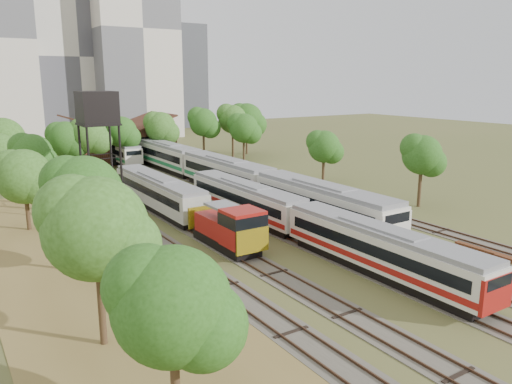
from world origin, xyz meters
TOP-DOWN VIEW (x-y plane):
  - ground at (0.00, 0.00)m, footprint 240.00×240.00m
  - dry_grass_patch at (-18.00, 8.00)m, footprint 14.00×60.00m
  - tracks at (-0.67, 25.00)m, footprint 24.60×80.00m
  - railcar_red_set at (-2.00, 7.85)m, footprint 2.73×34.58m
  - railcar_green_set at (2.00, 27.28)m, footprint 3.22×52.07m
  - railcar_rear at (-2.00, 55.94)m, footprint 2.80×16.08m
  - shunter_locomotive at (-8.00, 9.03)m, footprint 2.80×8.10m
  - old_grey_coach at (-8.00, 23.93)m, footprint 2.81×18.00m
  - water_tower at (-13.29, 25.05)m, footprint 3.50×3.50m
  - rail_pile_far at (8.20, -3.82)m, footprint 0.52×8.27m
  - maintenance_shed at (-1.00, 57.98)m, footprint 16.45×11.55m
  - tree_band_left at (-19.79, 16.41)m, footprint 7.24×53.88m
  - tree_band_far at (1.14, 49.94)m, footprint 45.66×11.07m
  - tree_band_right at (15.68, 30.15)m, footprint 4.94×40.14m
  - tower_centre at (2.00, 100.00)m, footprint 20.00×18.00m
  - tower_right at (14.00, 92.00)m, footprint 18.00×16.00m
  - tower_far_right at (34.00, 110.00)m, footprint 12.00×12.00m

SIDE VIEW (x-z plane):
  - ground at x=0.00m, z-range 0.00..0.00m
  - dry_grass_patch at x=-18.00m, z-range 0.00..0.04m
  - tracks at x=-0.67m, z-range -0.05..0.14m
  - rail_pile_far at x=8.20m, z-range 0.00..0.27m
  - shunter_locomotive at x=-8.00m, z-range -0.07..3.60m
  - railcar_red_set at x=-2.00m, z-range 0.10..3.47m
  - railcar_rear at x=-2.00m, z-range 0.10..3.55m
  - old_grey_coach at x=-8.00m, z-range 0.16..3.63m
  - railcar_green_set at x=2.00m, z-range 0.11..4.10m
  - maintenance_shed at x=-1.00m, z-range -0.87..6.70m
  - tree_band_right at x=15.68m, z-range 1.33..9.13m
  - tree_band_left at x=-19.79m, z-range 1.00..9.65m
  - tree_band_far at x=1.14m, z-range 1.26..10.33m
  - water_tower at x=-13.29m, z-range 4.15..16.22m
  - tower_far_right at x=34.00m, z-range 0.00..28.00m
  - tower_centre at x=2.00m, z-range 0.00..36.00m
  - tower_right at x=14.00m, z-range 0.00..48.00m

